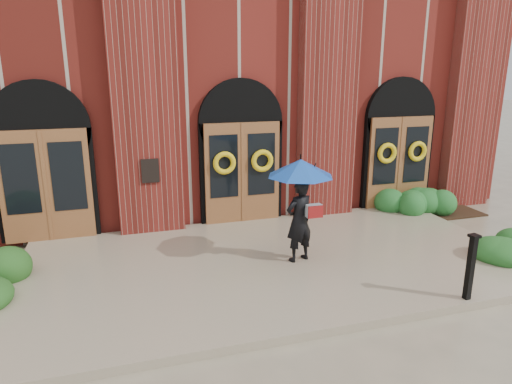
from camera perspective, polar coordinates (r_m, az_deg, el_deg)
name	(u,v)px	position (r m, az deg, el deg)	size (l,w,h in m)	color
ground	(279,269)	(9.35, 2.84, -9.58)	(90.00, 90.00, 0.00)	gray
landing	(276,263)	(9.44, 2.53, -8.80)	(10.00, 5.30, 0.15)	gray
church_building	(197,80)	(17.01, -7.38, 13.72)	(16.20, 12.53, 7.00)	maroon
man_with_umbrella	(300,191)	(8.92, 5.53, 0.16)	(1.63, 1.63, 2.08)	black
metal_post	(471,266)	(8.44, 25.24, -8.33)	(0.17, 0.17, 1.15)	black
hedge_wall_right	(430,202)	(13.44, 20.94, -1.23)	(2.65, 1.06, 0.68)	#1F5923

